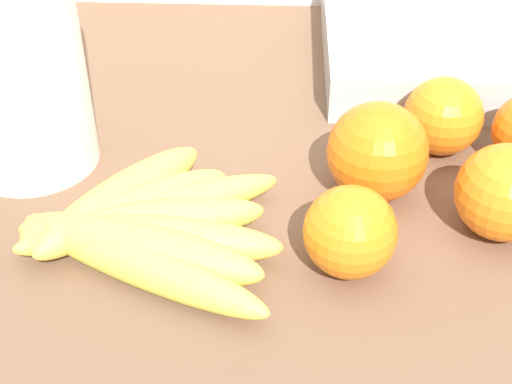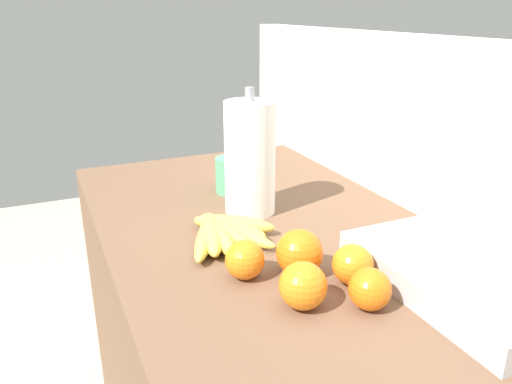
{
  "view_description": "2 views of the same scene",
  "coord_description": "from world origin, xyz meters",
  "px_view_note": "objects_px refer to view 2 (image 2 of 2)",
  "views": [
    {
      "loc": [
        0.01,
        -0.53,
        1.3
      ],
      "look_at": [
        -0.01,
        -0.09,
        0.95
      ],
      "focal_mm": 51.88,
      "sensor_mm": 36.0,
      "label": 1
    },
    {
      "loc": [
        0.76,
        -0.42,
        1.36
      ],
      "look_at": [
        -0.08,
        -0.04,
        1.01
      ],
      "focal_mm": 34.89,
      "sensor_mm": 36.0,
      "label": 2
    }
  ],
  "objects_px": {
    "orange_far_right": "(245,260)",
    "mug": "(231,175)",
    "paper_towel_roll": "(250,158)",
    "orange_front": "(303,286)",
    "orange_right": "(370,289)",
    "orange_back_right": "(353,265)",
    "banana_bunch": "(222,231)",
    "orange_back_left": "(299,253)",
    "sink_basin": "(465,273)"
  },
  "relations": [
    {
      "from": "orange_front",
      "to": "orange_back_right",
      "type": "bearing_deg",
      "value": 104.47
    },
    {
      "from": "paper_towel_roll",
      "to": "mug",
      "type": "height_order",
      "value": "paper_towel_roll"
    },
    {
      "from": "banana_bunch",
      "to": "orange_front",
      "type": "height_order",
      "value": "orange_front"
    },
    {
      "from": "paper_towel_roll",
      "to": "sink_basin",
      "type": "distance_m",
      "value": 0.5
    },
    {
      "from": "orange_front",
      "to": "mug",
      "type": "xyz_separation_m",
      "value": [
        -0.53,
        0.09,
        0.01
      ]
    },
    {
      "from": "orange_front",
      "to": "orange_far_right",
      "type": "distance_m",
      "value": 0.13
    },
    {
      "from": "orange_far_right",
      "to": "mug",
      "type": "relative_size",
      "value": 0.77
    },
    {
      "from": "orange_far_right",
      "to": "mug",
      "type": "bearing_deg",
      "value": 161.68
    },
    {
      "from": "orange_far_right",
      "to": "orange_back_right",
      "type": "relative_size",
      "value": 0.98
    },
    {
      "from": "mug",
      "to": "orange_front",
      "type": "bearing_deg",
      "value": -9.51
    },
    {
      "from": "paper_towel_roll",
      "to": "sink_basin",
      "type": "height_order",
      "value": "paper_towel_roll"
    },
    {
      "from": "sink_basin",
      "to": "banana_bunch",
      "type": "bearing_deg",
      "value": -137.84
    },
    {
      "from": "paper_towel_roll",
      "to": "orange_front",
      "type": "bearing_deg",
      "value": -11.59
    },
    {
      "from": "banana_bunch",
      "to": "sink_basin",
      "type": "distance_m",
      "value": 0.45
    },
    {
      "from": "orange_front",
      "to": "paper_towel_roll",
      "type": "xyz_separation_m",
      "value": [
        -0.39,
        0.08,
        0.09
      ]
    },
    {
      "from": "orange_front",
      "to": "orange_right",
      "type": "bearing_deg",
      "value": 64.58
    },
    {
      "from": "orange_back_left",
      "to": "orange_right",
      "type": "height_order",
      "value": "orange_back_left"
    },
    {
      "from": "orange_front",
      "to": "paper_towel_roll",
      "type": "distance_m",
      "value": 0.41
    },
    {
      "from": "orange_back_right",
      "to": "sink_basin",
      "type": "xyz_separation_m",
      "value": [
        0.09,
        0.16,
        -0.01
      ]
    },
    {
      "from": "orange_back_left",
      "to": "sink_basin",
      "type": "distance_m",
      "value": 0.28
    },
    {
      "from": "orange_far_right",
      "to": "orange_back_right",
      "type": "bearing_deg",
      "value": 60.06
    },
    {
      "from": "banana_bunch",
      "to": "sink_basin",
      "type": "relative_size",
      "value": 0.56
    },
    {
      "from": "orange_back_left",
      "to": "orange_back_right",
      "type": "bearing_deg",
      "value": 46.03
    },
    {
      "from": "orange_back_left",
      "to": "orange_front",
      "type": "height_order",
      "value": "orange_back_left"
    },
    {
      "from": "orange_far_right",
      "to": "orange_front",
      "type": "bearing_deg",
      "value": 21.28
    },
    {
      "from": "paper_towel_roll",
      "to": "orange_back_right",
      "type": "bearing_deg",
      "value": 4.97
    },
    {
      "from": "orange_right",
      "to": "sink_basin",
      "type": "xyz_separation_m",
      "value": [
        0.02,
        0.18,
        -0.01
      ]
    },
    {
      "from": "sink_basin",
      "to": "mug",
      "type": "bearing_deg",
      "value": -162.47
    },
    {
      "from": "orange_back_right",
      "to": "sink_basin",
      "type": "relative_size",
      "value": 0.19
    },
    {
      "from": "orange_front",
      "to": "sink_basin",
      "type": "relative_size",
      "value": 0.2
    },
    {
      "from": "paper_towel_roll",
      "to": "mug",
      "type": "xyz_separation_m",
      "value": [
        -0.14,
        0.01,
        -0.08
      ]
    },
    {
      "from": "orange_back_left",
      "to": "orange_back_right",
      "type": "height_order",
      "value": "orange_back_left"
    },
    {
      "from": "banana_bunch",
      "to": "orange_far_right",
      "type": "distance_m",
      "value": 0.16
    },
    {
      "from": "orange_back_right",
      "to": "paper_towel_roll",
      "type": "height_order",
      "value": "paper_towel_roll"
    },
    {
      "from": "banana_bunch",
      "to": "orange_back_left",
      "type": "distance_m",
      "value": 0.2
    },
    {
      "from": "orange_back_right",
      "to": "paper_towel_roll",
      "type": "distance_m",
      "value": 0.37
    },
    {
      "from": "orange_right",
      "to": "orange_back_right",
      "type": "bearing_deg",
      "value": 165.88
    },
    {
      "from": "sink_basin",
      "to": "orange_far_right",
      "type": "bearing_deg",
      "value": -119.22
    },
    {
      "from": "orange_far_right",
      "to": "paper_towel_roll",
      "type": "xyz_separation_m",
      "value": [
        -0.27,
        0.13,
        0.09
      ]
    },
    {
      "from": "orange_right",
      "to": "orange_far_right",
      "type": "xyz_separation_m",
      "value": [
        -0.16,
        -0.14,
        0.0
      ]
    },
    {
      "from": "orange_far_right",
      "to": "paper_towel_roll",
      "type": "distance_m",
      "value": 0.31
    },
    {
      "from": "orange_back_left",
      "to": "paper_towel_roll",
      "type": "bearing_deg",
      "value": 173.25
    },
    {
      "from": "banana_bunch",
      "to": "paper_towel_roll",
      "type": "xyz_separation_m",
      "value": [
        -0.11,
        0.11,
        0.11
      ]
    },
    {
      "from": "orange_back_left",
      "to": "orange_far_right",
      "type": "relative_size",
      "value": 1.2
    },
    {
      "from": "orange_back_right",
      "to": "orange_right",
      "type": "bearing_deg",
      "value": -14.12
    },
    {
      "from": "orange_right",
      "to": "orange_far_right",
      "type": "bearing_deg",
      "value": -139.57
    },
    {
      "from": "orange_back_right",
      "to": "orange_far_right",
      "type": "bearing_deg",
      "value": -119.94
    },
    {
      "from": "orange_right",
      "to": "mug",
      "type": "relative_size",
      "value": 0.75
    },
    {
      "from": "banana_bunch",
      "to": "paper_towel_roll",
      "type": "distance_m",
      "value": 0.19
    },
    {
      "from": "paper_towel_roll",
      "to": "mug",
      "type": "bearing_deg",
      "value": 176.52
    }
  ]
}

